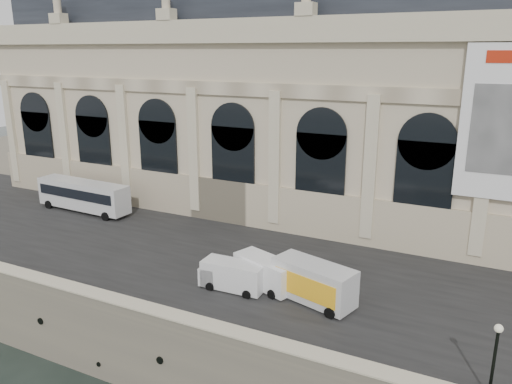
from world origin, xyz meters
TOP-DOWN VIEW (x-y plane):
  - quay at (0.00, 35.00)m, footprint 160.00×70.00m
  - street at (0.00, 14.00)m, footprint 160.00×24.00m
  - parapet at (0.00, 0.60)m, footprint 160.00×1.40m
  - museum at (-5.98, 30.86)m, footprint 69.00×18.70m
  - bus_left at (-22.41, 17.71)m, footprint 12.87×3.40m
  - van_b at (3.40, 7.76)m, footprint 5.44×2.38m
  - van_c at (5.56, 9.42)m, footprint 6.15×3.97m
  - box_truck at (9.86, 8.85)m, footprint 8.24×4.56m
  - lamp_right at (23.03, 2.56)m, footprint 0.47×0.47m

SIDE VIEW (x-z plane):
  - quay at x=0.00m, z-range 0.00..6.00m
  - street at x=0.00m, z-range 6.00..6.06m
  - parapet at x=0.00m, z-range 6.01..7.22m
  - van_b at x=3.40m, z-range 6.03..8.42m
  - van_c at x=5.56m, z-range 6.03..8.59m
  - box_truck at x=9.86m, z-range 6.01..9.18m
  - bus_left at x=-22.41m, z-range 6.23..9.99m
  - lamp_right at x=23.03m, z-range 5.99..10.65m
  - museum at x=-5.98m, z-range 5.17..34.27m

